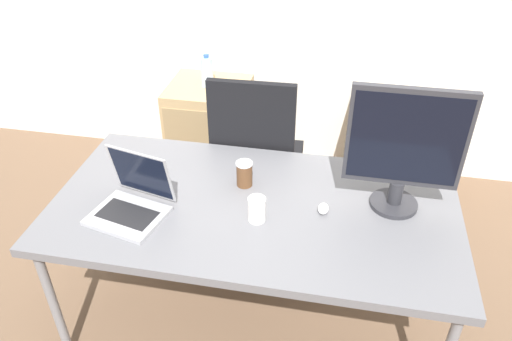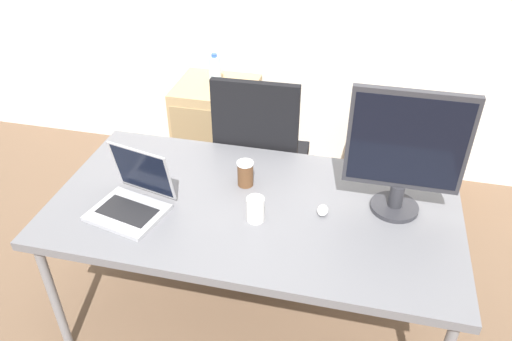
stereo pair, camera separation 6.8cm
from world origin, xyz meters
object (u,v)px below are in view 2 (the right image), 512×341
coffee_cup_white (255,209)px  office_chair (262,174)px  cabinet_left (218,129)px  coffee_cup_brown (245,174)px  laptop_center (132,198)px  cabinet_right (396,150)px  mouse (323,210)px  monitor (405,152)px  water_bottle (215,71)px

coffee_cup_white → office_chair: bearing=100.7°
cabinet_left → coffee_cup_brown: bearing=-66.2°
laptop_center → coffee_cup_brown: laptop_center is taller
cabinet_right → laptop_center: laptop_center is taller
coffee_cup_white → coffee_cup_brown: size_ratio=0.91×
cabinet_right → mouse: mouse is taller
mouse → cabinet_left: bearing=124.9°
laptop_center → coffee_cup_white: bearing=4.9°
cabinet_right → monitor: 1.30m
cabinet_left → mouse: 1.53m
cabinet_left → mouse: size_ratio=9.26×
monitor → laptop_center: bearing=-167.0°
cabinet_left → laptop_center: 1.43m
coffee_cup_white → cabinet_right: bearing=64.7°
monitor → cabinet_right: bearing=86.7°
office_chair → coffee_cup_brown: office_chair is taller
cabinet_left → coffee_cup_white: size_ratio=6.04×
laptop_center → coffee_cup_white: 0.52m
mouse → coffee_cup_brown: size_ratio=0.59×
water_bottle → mouse: bearing=-55.1°
laptop_center → cabinet_right: bearing=49.9°
monitor → cabinet_left: bearing=135.7°
coffee_cup_brown → monitor: bearing=-2.2°
cabinet_right → coffee_cup_white: coffee_cup_white is taller
office_chair → cabinet_right: 0.94m
cabinet_right → water_bottle: (-1.20, 0.00, 0.43)m
cabinet_right → laptop_center: (-1.14, -1.36, 0.43)m
cabinet_left → coffee_cup_brown: (0.48, -1.09, 0.44)m
laptop_center → monitor: monitor is taller
water_bottle → laptop_center: size_ratio=0.62×
coffee_cup_brown → coffee_cup_white: bearing=-66.3°
cabinet_left → coffee_cup_brown: size_ratio=5.49×
cabinet_right → coffee_cup_brown: 1.38m
mouse → coffee_cup_white: bearing=-158.5°
cabinet_left → monitor: size_ratio=1.19×
cabinet_right → laptop_center: 1.83m
cabinet_left → laptop_center: laptop_center is taller
office_chair → mouse: size_ratio=14.78×
water_bottle → laptop_center: laptop_center is taller
cabinet_right → laptop_center: size_ratio=1.92×
office_chair → mouse: (0.41, -0.67, 0.34)m
office_chair → cabinet_left: office_chair is taller
cabinet_left → cabinet_right: size_ratio=1.00×
office_chair → cabinet_right: office_chair is taller
cabinet_left → laptop_center: size_ratio=1.92×
laptop_center → coffee_cup_brown: 0.50m
office_chair → coffee_cup_white: bearing=-79.3°
cabinet_right → water_bottle: bearing=179.9°
cabinet_left → coffee_cup_white: coffee_cup_white is taller
cabinet_left → water_bottle: size_ratio=3.10×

